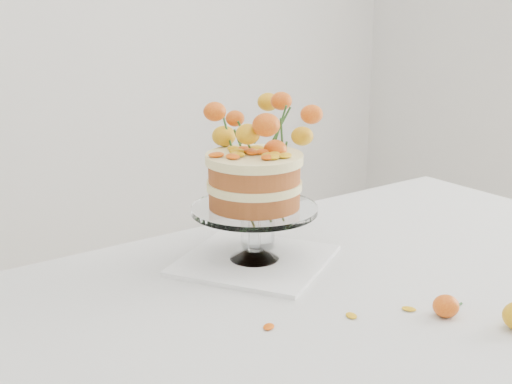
% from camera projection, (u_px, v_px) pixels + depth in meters
% --- Properties ---
extents(table, '(1.43, 0.93, 0.76)m').
position_uv_depth(table, '(360.00, 320.00, 1.39)').
color(table, '#A1775E').
rests_on(table, ground).
extents(napkin, '(0.39, 0.39, 0.01)m').
position_uv_depth(napkin, '(254.00, 260.00, 1.46)').
color(napkin, white).
rests_on(napkin, table).
extents(cake_stand, '(0.26, 0.26, 0.23)m').
position_uv_depth(cake_stand, '(254.00, 186.00, 1.42)').
color(cake_stand, white).
rests_on(cake_stand, napkin).
extents(rose_vase, '(0.29, 0.29, 0.36)m').
position_uv_depth(rose_vase, '(258.00, 155.00, 1.47)').
color(rose_vase, white).
rests_on(rose_vase, table).
extents(loose_rose_far, '(0.08, 0.05, 0.04)m').
position_uv_depth(loose_rose_far, '(446.00, 306.00, 1.22)').
color(loose_rose_far, '#D63E0A').
rests_on(loose_rose_far, table).
extents(stray_petal_a, '(0.03, 0.02, 0.00)m').
position_uv_depth(stray_petal_a, '(351.00, 316.00, 1.22)').
color(stray_petal_a, '#EFAE0F').
rests_on(stray_petal_a, table).
extents(stray_petal_b, '(0.03, 0.02, 0.00)m').
position_uv_depth(stray_petal_b, '(409.00, 309.00, 1.25)').
color(stray_petal_b, '#EFAE0F').
rests_on(stray_petal_b, table).
extents(stray_petal_c, '(0.03, 0.02, 0.00)m').
position_uv_depth(stray_petal_c, '(442.00, 311.00, 1.24)').
color(stray_petal_c, '#EFAE0F').
rests_on(stray_petal_c, table).
extents(stray_petal_d, '(0.03, 0.02, 0.00)m').
position_uv_depth(stray_petal_d, '(269.00, 327.00, 1.18)').
color(stray_petal_d, '#EFAE0F').
rests_on(stray_petal_d, table).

